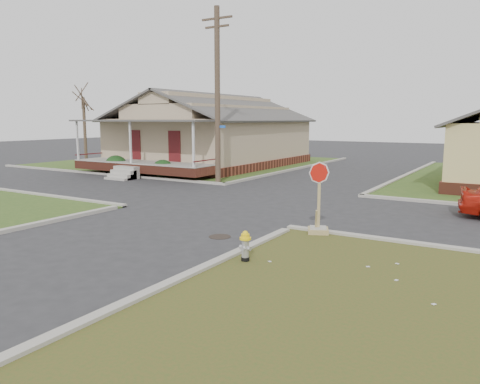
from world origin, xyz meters
The scene contains 11 objects.
ground centered at (0.00, 0.00, 0.00)m, with size 120.00×120.00×0.00m, color #29292C.
verge_far_left centered at (-13.00, 18.00, 0.03)m, with size 19.00×19.00×0.05m, color #304E1C.
curbs centered at (0.00, 5.00, 0.00)m, with size 80.00×40.00×0.12m, color #A19C91, non-canonical shape.
manhole centered at (2.20, -0.50, 0.01)m, with size 0.64×0.64×0.01m, color black.
corner_house centered at (-10.00, 16.68, 2.28)m, with size 10.10×15.50×5.30m.
utility_pole centered at (-4.20, 8.90, 4.66)m, with size 1.80×0.28×9.00m.
tree_far_left centered at (-18.00, 12.00, 2.50)m, with size 0.22×0.22×4.90m, color #443327.
fire_hydrant centered at (4.10, -2.25, 0.45)m, with size 0.27×0.27×0.73m.
stop_sign centered at (4.54, 1.23, 0.51)m, with size 0.60×0.59×2.12m.
hedge_left centered at (-12.02, 9.19, 0.61)m, with size 1.46×1.20×1.11m, color #143513.
hedge_right centered at (-8.30, 9.27, 0.57)m, with size 1.36×1.12×1.04m, color #143513.
Camera 1 is at (9.56, -11.47, 3.37)m, focal length 35.00 mm.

